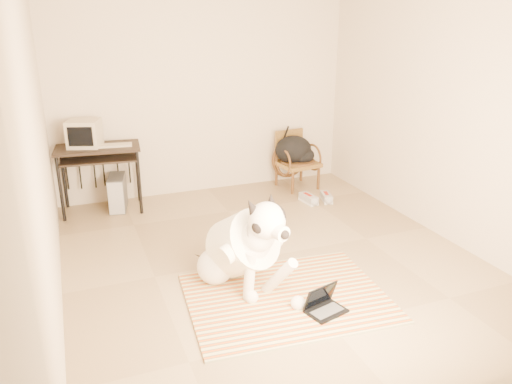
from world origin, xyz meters
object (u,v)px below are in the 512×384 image
laptop (324,305)px  crt_monitor (84,133)px  computer_desk (98,156)px  dog (243,247)px  pc_tower (118,193)px  rattan_chair (296,160)px  backpack (295,151)px

laptop → crt_monitor: bearing=117.5°
computer_desk → crt_monitor: (-0.13, 0.06, 0.28)m
dog → laptop: (0.48, -0.65, -0.32)m
pc_tower → rattan_chair: bearing=-0.7°
laptop → rattan_chair: size_ratio=0.46×
laptop → rattan_chair: 3.24m
rattan_chair → laptop: bearing=-111.4°
rattan_chair → crt_monitor: bearing=178.0°
dog → computer_desk: dog is taller
crt_monitor → backpack: bearing=-2.7°
computer_desk → pc_tower: computer_desk is taller
dog → computer_desk: bearing=112.8°
laptop → backpack: 3.22m
computer_desk → rattan_chair: size_ratio=1.33×
pc_tower → dog: bearing=-70.9°
backpack → crt_monitor: bearing=177.3°
laptop → rattan_chair: (1.18, 3.00, 0.32)m
computer_desk → pc_tower: bearing=-1.2°
crt_monitor → pc_tower: bearing=-12.2°
pc_tower → laptop: bearing=-66.8°
dog → rattan_chair: dog is taller
computer_desk → rattan_chair: computer_desk is taller
crt_monitor → rattan_chair: size_ratio=0.57×
crt_monitor → pc_tower: 0.84m
laptop → crt_monitor: (-1.61, 3.10, 0.92)m
laptop → crt_monitor: size_ratio=0.81×
pc_tower → backpack: (2.45, -0.06, 0.33)m
rattan_chair → backpack: rattan_chair is taller
computer_desk → backpack: size_ratio=1.94×
backpack → dog: bearing=-125.0°
laptop → rattan_chair: bearing=68.6°
pc_tower → rattan_chair: size_ratio=0.62×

